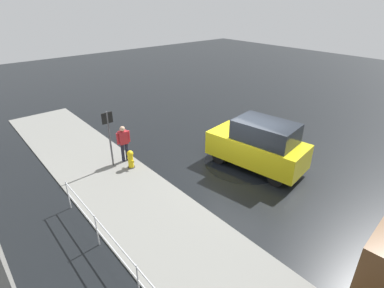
{
  "coord_description": "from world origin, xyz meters",
  "views": [
    {
      "loc": [
        -6.68,
        8.07,
        6.34
      ],
      "look_at": [
        1.68,
        0.96,
        0.9
      ],
      "focal_mm": 28.0,
      "sensor_mm": 36.0,
      "label": 1
    }
  ],
  "objects": [
    {
      "name": "moving_hatchback",
      "position": [
        -0.29,
        -0.85,
        1.03
      ],
      "size": [
        4.11,
        2.28,
        2.06
      ],
      "color": "yellow",
      "rests_on": "ground"
    },
    {
      "name": "pedestrian",
      "position": [
        3.63,
        3.02,
        0.96
      ],
      "size": [
        0.29,
        0.56,
        1.62
      ],
      "color": "#B2262D",
      "rests_on": "ground"
    },
    {
      "name": "ground_plane",
      "position": [
        0.0,
        0.0,
        0.0
      ],
      "size": [
        60.0,
        60.0,
        0.0
      ],
      "primitive_type": "plane",
      "color": "black"
    },
    {
      "name": "kerb_strip",
      "position": [
        0.0,
        4.2,
        0.02
      ],
      "size": [
        24.0,
        3.2,
        0.04
      ],
      "primitive_type": "cube",
      "color": "slate",
      "rests_on": "ground"
    },
    {
      "name": "fire_hydrant",
      "position": [
        2.98,
        3.12,
        0.4
      ],
      "size": [
        0.42,
        0.31,
        0.8
      ],
      "color": "gold",
      "rests_on": "ground"
    },
    {
      "name": "sign_post",
      "position": [
        3.58,
        3.62,
        1.58
      ],
      "size": [
        0.07,
        0.44,
        2.4
      ],
      "color": "#4C4C51",
      "rests_on": "ground"
    },
    {
      "name": "metal_railing",
      "position": [
        -2.32,
        5.97,
        0.73
      ],
      "size": [
        8.73,
        0.04,
        1.05
      ],
      "color": "#B7BABF",
      "rests_on": "ground"
    },
    {
      "name": "puddle_patch",
      "position": [
        0.28,
        -0.79,
        0.0
      ],
      "size": [
        3.43,
        3.43,
        0.01
      ],
      "primitive_type": "cylinder",
      "color": "black",
      "rests_on": "ground"
    }
  ]
}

